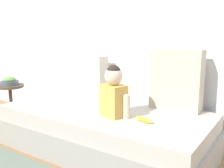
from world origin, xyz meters
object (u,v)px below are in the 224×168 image
throw_pillow_right (176,80)px  fruit_bowl (9,82)px  toddler (114,92)px  banana (144,120)px  side_table (10,94)px  couch (104,130)px  throw_pillow_left (85,75)px

throw_pillow_right → fruit_bowl: size_ratio=2.63×
throw_pillow_right → fruit_bowl: throw_pillow_right is taller
toddler → banana: toddler is taller
fruit_bowl → banana: bearing=-2.9°
throw_pillow_right → banana: size_ratio=3.26×
side_table → fruit_bowl: size_ratio=2.24×
toddler → couch: bearing=148.8°
couch → toddler: bearing=-31.2°
throw_pillow_right → couch: bearing=-145.1°
throw_pillow_left → fruit_bowl: bearing=-155.7°
couch → throw_pillow_right: bearing=34.9°
throw_pillow_left → side_table: bearing=-155.7°
side_table → fruit_bowl: 0.16m
side_table → fruit_bowl: (0.00, 0.00, 0.16)m
throw_pillow_left → banana: size_ratio=3.16×
throw_pillow_left → toddler: 0.86m
toddler → fruit_bowl: (-1.57, 0.10, -0.09)m
couch → toddler: toddler is taller
toddler → side_table: (-1.57, 0.10, -0.24)m
couch → banana: banana is taller
fruit_bowl → side_table: bearing=0.0°
toddler → throw_pillow_left: bearing=145.9°
toddler → fruit_bowl: size_ratio=2.07×
throw_pillow_left → throw_pillow_right: (1.08, 0.00, 0.05)m
throw_pillow_right → toddler: bearing=-127.0°
throw_pillow_left → side_table: throw_pillow_left is taller
couch → fruit_bowl: fruit_bowl is taller
throw_pillow_left → fruit_bowl: 0.95m
side_table → fruit_bowl: fruit_bowl is taller
couch → banana: bearing=-12.7°
banana → throw_pillow_left: bearing=154.4°
throw_pillow_right → banana: bearing=-99.0°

